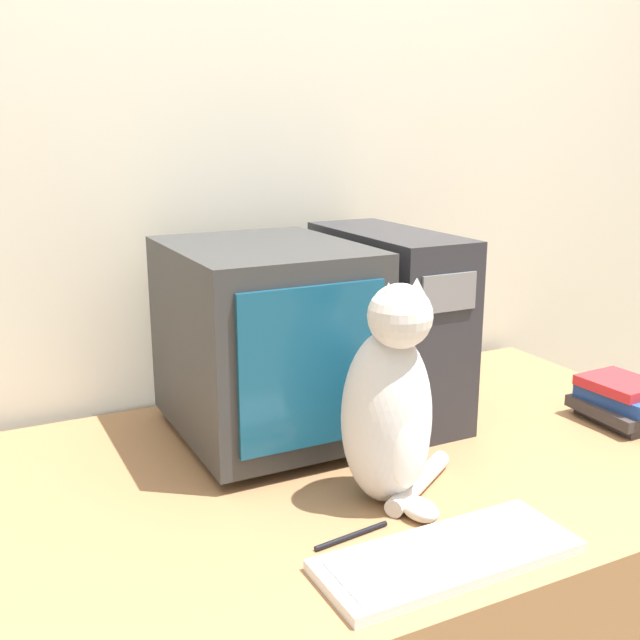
# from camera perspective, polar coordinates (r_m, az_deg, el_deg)

# --- Properties ---
(wall_back) EXTENTS (7.00, 0.05, 2.50)m
(wall_back) POSITION_cam_1_polar(r_m,az_deg,el_deg) (1.91, -4.25, 10.09)
(wall_back) COLOR beige
(wall_back) RESTS_ON ground_plane
(desk) EXTENTS (1.56, 0.98, 0.74)m
(desk) POSITION_cam_1_polar(r_m,az_deg,el_deg) (1.74, 3.93, -21.56)
(desk) COLOR #9E7047
(desk) RESTS_ON ground_plane
(crt_monitor) EXTENTS (0.37, 0.46, 0.42)m
(crt_monitor) POSITION_cam_1_polar(r_m,az_deg,el_deg) (1.59, -4.18, -1.53)
(crt_monitor) COLOR #333333
(crt_monitor) RESTS_ON desk
(computer_tower) EXTENTS (0.19, 0.46, 0.43)m
(computer_tower) POSITION_cam_1_polar(r_m,az_deg,el_deg) (1.74, 5.14, -0.22)
(computer_tower) COLOR #28282D
(computer_tower) RESTS_ON desk
(keyboard) EXTENTS (0.42, 0.16, 0.02)m
(keyboard) POSITION_cam_1_polar(r_m,az_deg,el_deg) (1.23, 9.71, -17.26)
(keyboard) COLOR silver
(keyboard) RESTS_ON desk
(cat) EXTENTS (0.28, 0.22, 0.41)m
(cat) POSITION_cam_1_polar(r_m,az_deg,el_deg) (1.32, 5.43, -6.70)
(cat) COLOR silver
(cat) RESTS_ON desk
(book_stack) EXTENTS (0.16, 0.20, 0.10)m
(book_stack) POSITION_cam_1_polar(r_m,az_deg,el_deg) (1.84, 21.99, -5.78)
(book_stack) COLOR #383333
(book_stack) RESTS_ON desk
(pen) EXTENTS (0.14, 0.03, 0.01)m
(pen) POSITION_cam_1_polar(r_m,az_deg,el_deg) (1.28, 2.43, -16.10)
(pen) COLOR black
(pen) RESTS_ON desk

